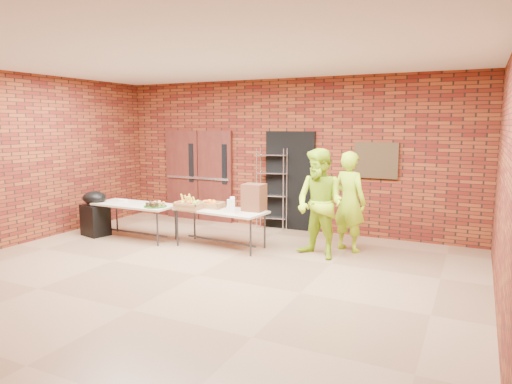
# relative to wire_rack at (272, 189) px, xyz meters

# --- Properties ---
(room) EXTENTS (8.08, 7.08, 3.28)m
(room) POSITION_rel_wire_rack_xyz_m (0.26, -3.32, 0.73)
(room) COLOR #856448
(room) RESTS_ON ground
(double_doors) EXTENTS (1.78, 0.12, 2.10)m
(double_doors) POSITION_rel_wire_rack_xyz_m (-1.94, 0.12, 0.18)
(double_doors) COLOR #4E2016
(double_doors) RESTS_ON room
(dark_doorway) EXTENTS (1.10, 0.06, 2.10)m
(dark_doorway) POSITION_rel_wire_rack_xyz_m (0.36, 0.14, 0.18)
(dark_doorway) COLOR black
(dark_doorway) RESTS_ON room
(bronze_plaque) EXTENTS (0.85, 0.04, 0.70)m
(bronze_plaque) POSITION_rel_wire_rack_xyz_m (2.16, 0.13, 0.68)
(bronze_plaque) COLOR #3B2917
(bronze_plaque) RESTS_ON room
(wire_rack) EXTENTS (0.67, 0.35, 1.75)m
(wire_rack) POSITION_rel_wire_rack_xyz_m (0.00, 0.00, 0.00)
(wire_rack) COLOR silver
(wire_rack) RESTS_ON room
(table_left) EXTENTS (1.71, 0.73, 0.70)m
(table_left) POSITION_rel_wire_rack_xyz_m (-2.07, -1.97, -0.23)
(table_left) COLOR tan
(table_left) RESTS_ON room
(table_right) EXTENTS (1.78, 0.88, 0.70)m
(table_right) POSITION_rel_wire_rack_xyz_m (-0.22, -1.79, -0.23)
(table_right) COLOR tan
(table_right) RESTS_ON room
(basket_bananas) EXTENTS (0.43, 0.34, 0.13)m
(basket_bananas) POSITION_rel_wire_rack_xyz_m (-0.90, -1.82, -0.11)
(basket_bananas) COLOR olive
(basket_bananas) RESTS_ON table_right
(basket_oranges) EXTENTS (0.43, 0.33, 0.13)m
(basket_oranges) POSITION_rel_wire_rack_xyz_m (-0.47, -1.69, -0.11)
(basket_oranges) COLOR olive
(basket_oranges) RESTS_ON table_right
(basket_apples) EXTENTS (0.49, 0.38, 0.15)m
(basket_apples) POSITION_rel_wire_rack_xyz_m (-0.78, -1.95, -0.10)
(basket_apples) COLOR olive
(basket_apples) RESTS_ON table_right
(muffin_tray) EXTENTS (0.43, 0.43, 0.11)m
(muffin_tray) POSITION_rel_wire_rack_xyz_m (-1.49, -2.06, -0.13)
(muffin_tray) COLOR #154512
(muffin_tray) RESTS_ON table_left
(napkin_box) EXTENTS (0.16, 0.11, 0.05)m
(napkin_box) POSITION_rel_wire_rack_xyz_m (-2.41, -1.91, -0.15)
(napkin_box) COLOR white
(napkin_box) RESTS_ON table_left
(coffee_dispenser) EXTENTS (0.37, 0.33, 0.49)m
(coffee_dispenser) POSITION_rel_wire_rack_xyz_m (0.38, -1.61, 0.08)
(coffee_dispenser) COLOR brown
(coffee_dispenser) RESTS_ON table_right
(cup_stack_front) EXTENTS (0.08, 0.08, 0.23)m
(cup_stack_front) POSITION_rel_wire_rack_xyz_m (0.05, -1.95, -0.05)
(cup_stack_front) COLOR white
(cup_stack_front) RESTS_ON table_right
(cup_stack_mid) EXTENTS (0.09, 0.09, 0.26)m
(cup_stack_mid) POSITION_rel_wire_rack_xyz_m (0.13, -1.98, -0.04)
(cup_stack_mid) COLOR white
(cup_stack_mid) RESTS_ON table_right
(cup_stack_back) EXTENTS (0.09, 0.09, 0.26)m
(cup_stack_back) POSITION_rel_wire_rack_xyz_m (0.05, -1.82, -0.04)
(cup_stack_back) COLOR white
(cup_stack_back) RESTS_ON table_right
(covered_grill) EXTENTS (0.58, 0.52, 0.91)m
(covered_grill) POSITION_rel_wire_rack_xyz_m (-2.98, -2.13, -0.42)
(covered_grill) COLOR black
(covered_grill) RESTS_ON room
(volunteer_woman) EXTENTS (0.76, 0.64, 1.79)m
(volunteer_woman) POSITION_rel_wire_rack_xyz_m (1.94, -0.97, 0.02)
(volunteer_woman) COLOR #9BCB16
(volunteer_woman) RESTS_ON room
(volunteer_man) EXTENTS (1.09, 0.97, 1.85)m
(volunteer_man) POSITION_rel_wire_rack_xyz_m (1.61, -1.61, 0.05)
(volunteer_man) COLOR #9BCB16
(volunteer_man) RESTS_ON room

